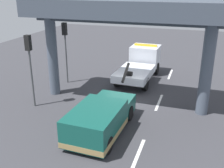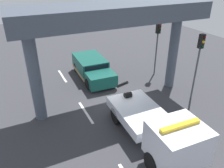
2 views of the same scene
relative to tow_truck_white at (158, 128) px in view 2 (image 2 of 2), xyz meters
name	(u,v)px [view 2 (image 2 of 2)]	position (x,y,z in m)	size (l,w,h in m)	color
ground_plane	(118,105)	(-4.50, 0.03, -1.25)	(60.00, 40.00, 0.10)	#38383D
lane_stripe_west	(62,76)	(-10.50, -2.25, -1.20)	(2.60, 0.16, 0.01)	silver
lane_stripe_mid	(86,112)	(-4.50, -2.25, -1.20)	(2.60, 0.16, 0.01)	silver
tow_truck_white	(158,128)	(0.00, 0.00, 0.00)	(7.29, 2.61, 2.46)	silver
towed_van_green	(92,68)	(-9.23, 0.03, -0.42)	(5.27, 2.37, 1.58)	#145147
overpass_structure	(113,19)	(-5.24, 0.03, 4.35)	(3.60, 11.80, 6.41)	#4C5666
traffic_light_near	(158,37)	(-7.48, 5.11, 2.05)	(0.39, 0.32, 4.47)	#515456
traffic_light_far	(199,54)	(-2.98, 5.11, 2.13)	(0.39, 0.32, 4.59)	#515456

